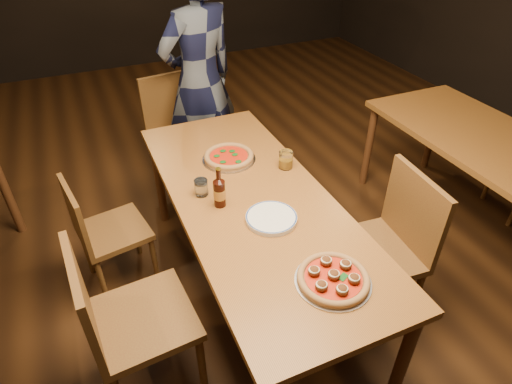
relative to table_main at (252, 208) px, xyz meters
name	(u,v)px	position (x,y,z in m)	size (l,w,h in m)	color
ground	(253,291)	(0.00, 0.00, -0.68)	(9.00, 9.00, 0.00)	black
table_main	(252,208)	(0.00, 0.00, 0.00)	(0.80, 2.00, 0.75)	brown
table_right	(508,160)	(1.70, -0.20, 0.00)	(0.80, 2.00, 0.75)	brown
chair_main_nw	(143,318)	(-0.70, -0.33, -0.19)	(0.46, 0.46, 0.98)	#5C2918
chair_main_sw	(114,230)	(-0.73, 0.45, -0.27)	(0.38, 0.38, 0.82)	#5C2918
chair_main_e	(372,252)	(0.54, -0.40, -0.19)	(0.46, 0.46, 0.98)	#5C2918
chair_end	(182,136)	(-0.05, 1.30, -0.19)	(0.45, 0.45, 0.97)	#5C2918
pizza_meatball	(333,278)	(0.08, -0.69, 0.09)	(0.33, 0.33, 0.06)	#B7B7BF
pizza_margherita	(229,157)	(0.02, 0.41, 0.09)	(0.32, 0.32, 0.04)	#B7B7BF
plate_stack	(271,218)	(0.01, -0.21, 0.08)	(0.26, 0.26, 0.02)	white
beer_bottle	(219,193)	(-0.18, 0.01, 0.15)	(0.06, 0.06, 0.22)	black
water_glass	(201,187)	(-0.24, 0.14, 0.12)	(0.07, 0.07, 0.09)	white
amber_glass	(286,160)	(0.30, 0.20, 0.12)	(0.08, 0.08, 0.10)	#AD7113
diner	(200,82)	(0.13, 1.31, 0.23)	(0.66, 0.43, 1.81)	black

